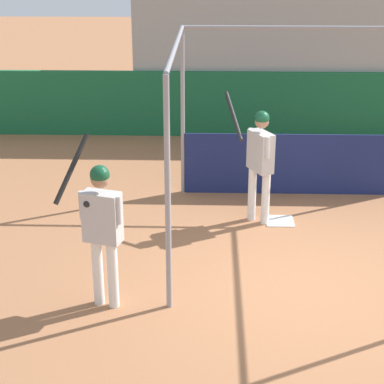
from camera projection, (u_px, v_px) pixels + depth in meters
The scene contains 7 objects.
ground_plane at pixel (303, 287), 8.32m from camera, with size 60.00×60.00×0.00m, color #9E6642.
outfield_wall at pixel (266, 105), 14.35m from camera, with size 24.00×0.12×1.47m.
bleacher_section at pixel (262, 44), 15.88m from camera, with size 5.95×4.00×3.55m.
batting_cage at pixel (298, 138), 10.21m from camera, with size 3.81×3.88×2.90m.
home_plate at pixel (280, 221), 10.24m from camera, with size 0.44×0.44×0.02m.
player_batter at pixel (260, 156), 9.84m from camera, with size 0.77×0.80×2.00m.
player_waiting at pixel (102, 222), 7.52m from camera, with size 0.81×0.51×2.12m.
Camera 1 is at (-1.22, -7.31, 4.23)m, focal length 60.00 mm.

